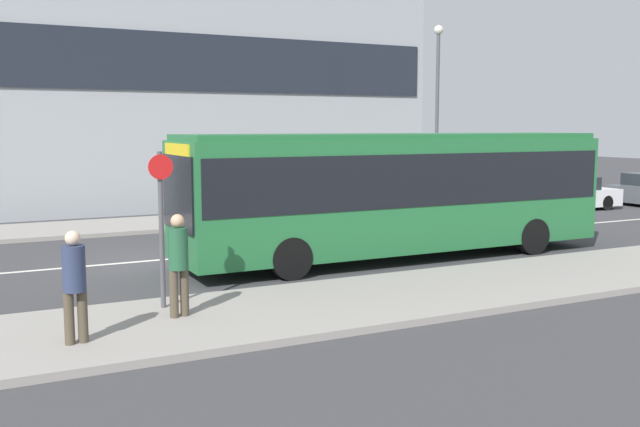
# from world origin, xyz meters

# --- Properties ---
(ground_plane) EXTENTS (120.00, 120.00, 0.00)m
(ground_plane) POSITION_xyz_m (0.00, 0.00, 0.00)
(ground_plane) COLOR #3A3A3D
(sidewalk_near) EXTENTS (44.00, 3.50, 0.13)m
(sidewalk_near) POSITION_xyz_m (0.00, -6.25, 0.07)
(sidewalk_near) COLOR gray
(sidewalk_near) RESTS_ON ground_plane
(sidewalk_far) EXTENTS (44.00, 3.50, 0.13)m
(sidewalk_far) POSITION_xyz_m (0.00, 6.25, 0.07)
(sidewalk_far) COLOR gray
(sidewalk_far) RESTS_ON ground_plane
(lane_centerline) EXTENTS (41.80, 0.16, 0.01)m
(lane_centerline) POSITION_xyz_m (0.00, 0.00, 0.00)
(lane_centerline) COLOR silver
(lane_centerline) RESTS_ON ground_plane
(city_bus) EXTENTS (11.42, 2.65, 3.20)m
(city_bus) POSITION_xyz_m (5.83, -2.45, 1.84)
(city_bus) COLOR #236B38
(city_bus) RESTS_ON ground_plane
(parked_car_0) EXTENTS (4.44, 1.77, 1.29)m
(parked_car_0) POSITION_xyz_m (12.49, 3.31, 0.62)
(parked_car_0) COLOR black
(parked_car_0) RESTS_ON ground_plane
(parked_car_1) EXTENTS (4.48, 1.82, 1.35)m
(parked_car_1) POSITION_xyz_m (17.77, 3.40, 0.64)
(parked_car_1) COLOR silver
(parked_car_1) RESTS_ON ground_plane
(pedestrian_near_stop) EXTENTS (0.35, 0.34, 1.72)m
(pedestrian_near_stop) POSITION_xyz_m (-2.68, -6.80, 1.11)
(pedestrian_near_stop) COLOR #4C4233
(pedestrian_near_stop) RESTS_ON sidewalk_near
(pedestrian_down_pavement) EXTENTS (0.35, 0.34, 1.78)m
(pedestrian_down_pavement) POSITION_xyz_m (-0.87, -6.01, 1.14)
(pedestrian_down_pavement) COLOR #4C4233
(pedestrian_down_pavement) RESTS_ON sidewalk_near
(bus_stop_sign) EXTENTS (0.44, 0.12, 2.81)m
(bus_stop_sign) POSITION_xyz_m (-0.96, -5.28, 1.77)
(bus_stop_sign) COLOR #4C4C51
(bus_stop_sign) RESTS_ON sidewalk_near
(street_lamp) EXTENTS (0.36, 0.36, 7.12)m
(street_lamp) POSITION_xyz_m (12.66, 5.25, 4.45)
(street_lamp) COLOR #4C4C51
(street_lamp) RESTS_ON sidewalk_far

